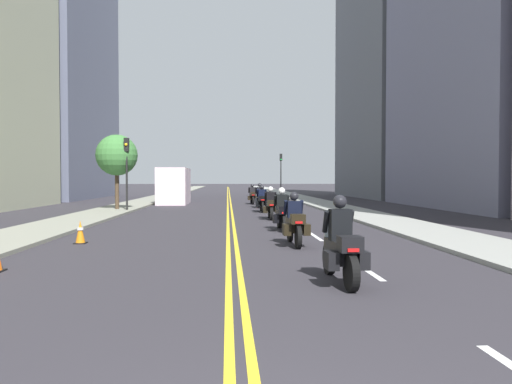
% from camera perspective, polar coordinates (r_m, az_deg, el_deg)
% --- Properties ---
extents(ground_plane, '(264.00, 264.00, 0.00)m').
position_cam_1_polar(ground_plane, '(50.32, -3.22, -0.67)').
color(ground_plane, '#2D2A30').
extents(sidewalk_left, '(2.77, 144.00, 0.12)m').
position_cam_1_polar(sidewalk_left, '(50.80, -11.25, -0.61)').
color(sidewalk_left, gray).
rests_on(sidewalk_left, ground).
extents(sidewalk_right, '(2.77, 144.00, 0.12)m').
position_cam_1_polar(sidewalk_right, '(50.84, 4.80, -0.58)').
color(sidewalk_right, gray).
rests_on(sidewalk_right, ground).
extents(centreline_yellow_inner, '(0.12, 132.00, 0.01)m').
position_cam_1_polar(centreline_yellow_inner, '(50.32, -3.36, -0.66)').
color(centreline_yellow_inner, yellow).
rests_on(centreline_yellow_inner, ground).
extents(centreline_yellow_outer, '(0.12, 132.00, 0.01)m').
position_cam_1_polar(centreline_yellow_outer, '(50.32, -3.08, -0.66)').
color(centreline_yellow_outer, yellow).
rests_on(centreline_yellow_outer, ground).
extents(lane_dashes_white, '(0.14, 56.40, 0.01)m').
position_cam_1_polar(lane_dashes_white, '(31.49, 2.08, -2.01)').
color(lane_dashes_white, silver).
rests_on(lane_dashes_white, ground).
extents(building_left_2, '(6.58, 18.91, 25.96)m').
position_cam_1_polar(building_left_2, '(54.21, -21.55, 13.18)').
color(building_left_2, slate).
rests_on(building_left_2, ground).
extents(building_right_2, '(6.58, 18.29, 30.16)m').
position_cam_1_polar(building_right_2, '(55.03, 14.95, 15.31)').
color(building_right_2, slate).
rests_on(building_right_2, ground).
extents(motorcycle_0, '(0.78, 2.21, 1.67)m').
position_cam_1_polar(motorcycle_0, '(9.29, 9.99, -6.58)').
color(motorcycle_0, black).
rests_on(motorcycle_0, ground).
extents(motorcycle_1, '(0.77, 2.21, 1.59)m').
position_cam_1_polar(motorcycle_1, '(14.29, 4.56, -3.71)').
color(motorcycle_1, black).
rests_on(motorcycle_1, ground).
extents(motorcycle_2, '(0.77, 2.07, 1.64)m').
position_cam_1_polar(motorcycle_2, '(18.39, 3.09, -2.55)').
color(motorcycle_2, black).
rests_on(motorcycle_2, ground).
extents(motorcycle_3, '(0.77, 2.19, 1.59)m').
position_cam_1_polar(motorcycle_3, '(23.54, 1.74, -1.67)').
color(motorcycle_3, black).
rests_on(motorcycle_3, ground).
extents(motorcycle_4, '(0.76, 2.18, 1.60)m').
position_cam_1_polar(motorcycle_4, '(28.59, 0.70, -1.03)').
color(motorcycle_4, black).
rests_on(motorcycle_4, ground).
extents(motorcycle_5, '(0.77, 2.20, 1.68)m').
position_cam_1_polar(motorcycle_5, '(32.85, 0.45, -0.71)').
color(motorcycle_5, black).
rests_on(motorcycle_5, ground).
extents(motorcycle_6, '(0.78, 2.26, 1.57)m').
position_cam_1_polar(motorcycle_6, '(37.54, -0.44, -0.44)').
color(motorcycle_6, black).
rests_on(motorcycle_6, ground).
extents(traffic_cone_1, '(0.35, 0.35, 0.71)m').
position_cam_1_polar(traffic_cone_1, '(15.68, -19.99, -4.45)').
color(traffic_cone_1, black).
rests_on(traffic_cone_1, ground).
extents(traffic_light_near, '(0.28, 0.38, 4.38)m').
position_cam_1_polar(traffic_light_near, '(29.74, -14.99, 3.59)').
color(traffic_light_near, black).
rests_on(traffic_light_near, ground).
extents(traffic_light_far, '(0.28, 0.38, 4.88)m').
position_cam_1_polar(traffic_light_far, '(56.71, 2.95, 2.97)').
color(traffic_light_far, black).
rests_on(traffic_light_far, ground).
extents(street_tree_0, '(2.51, 2.51, 4.67)m').
position_cam_1_polar(street_tree_0, '(30.79, -16.08, 4.16)').
color(street_tree_0, '#463525').
rests_on(street_tree_0, ground).
extents(parked_truck, '(2.20, 6.50, 2.80)m').
position_cam_1_polar(parked_truck, '(38.92, -9.54, 0.53)').
color(parked_truck, silver).
rests_on(parked_truck, ground).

